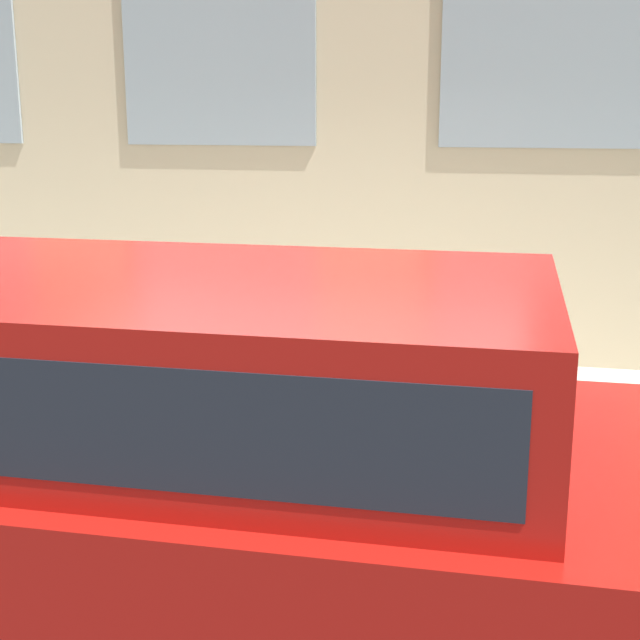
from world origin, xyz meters
The scene contains 5 objects.
ground_plane centered at (0.00, 0.00, 0.00)m, with size 80.00×80.00×0.00m, color #38383A.
sidewalk centered at (1.53, 0.00, 0.09)m, with size 3.05×60.00×0.17m.
fire_hydrant centered at (0.54, -0.38, 0.62)m, with size 0.30×0.42×0.86m.
person centered at (0.95, 0.38, 0.83)m, with size 0.27×0.18×1.10m.
parked_truck_red_near centered at (-1.44, 0.10, 1.00)m, with size 1.80×4.28×1.71m.
Camera 1 is at (-4.46, -1.10, 2.31)m, focal length 50.00 mm.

